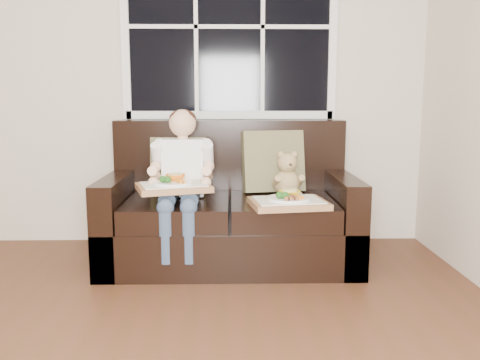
{
  "coord_description": "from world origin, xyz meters",
  "views": [
    {
      "loc": [
        0.76,
        -1.46,
        1.12
      ],
      "look_at": [
        0.82,
        1.85,
        0.59
      ],
      "focal_mm": 38.0,
      "sensor_mm": 36.0,
      "label": 1
    }
  ],
  "objects_px": {
    "teddy_bear": "(287,177)",
    "tray_left": "(173,185)",
    "loveseat": "(230,215)",
    "tray_right": "(288,201)",
    "child": "(182,169)"
  },
  "relations": [
    {
      "from": "tray_left",
      "to": "child",
      "type": "bearing_deg",
      "value": 60.84
    },
    {
      "from": "loveseat",
      "to": "child",
      "type": "height_order",
      "value": "child"
    },
    {
      "from": "loveseat",
      "to": "child",
      "type": "relative_size",
      "value": 1.85
    },
    {
      "from": "teddy_bear",
      "to": "tray_left",
      "type": "height_order",
      "value": "teddy_bear"
    },
    {
      "from": "teddy_bear",
      "to": "child",
      "type": "bearing_deg",
      "value": -178.23
    },
    {
      "from": "loveseat",
      "to": "teddy_bear",
      "type": "height_order",
      "value": "loveseat"
    },
    {
      "from": "child",
      "to": "teddy_bear",
      "type": "height_order",
      "value": "child"
    },
    {
      "from": "loveseat",
      "to": "tray_right",
      "type": "xyz_separation_m",
      "value": [
        0.37,
        -0.36,
        0.17
      ]
    },
    {
      "from": "loveseat",
      "to": "tray_left",
      "type": "xyz_separation_m",
      "value": [
        -0.36,
        -0.31,
        0.27
      ]
    },
    {
      "from": "child",
      "to": "loveseat",
      "type": "bearing_deg",
      "value": 21.01
    },
    {
      "from": "tray_right",
      "to": "tray_left",
      "type": "bearing_deg",
      "value": 166.65
    },
    {
      "from": "child",
      "to": "tray_right",
      "type": "xyz_separation_m",
      "value": [
        0.69,
        -0.24,
        -0.17
      ]
    },
    {
      "from": "tray_right",
      "to": "child",
      "type": "bearing_deg",
      "value": 151.81
    },
    {
      "from": "loveseat",
      "to": "child",
      "type": "xyz_separation_m",
      "value": [
        -0.32,
        -0.12,
        0.35
      ]
    },
    {
      "from": "teddy_bear",
      "to": "tray_left",
      "type": "bearing_deg",
      "value": -165.99
    }
  ]
}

